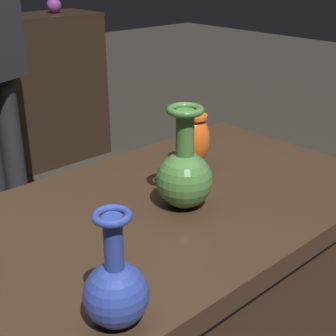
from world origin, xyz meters
name	(u,v)px	position (x,y,z in m)	size (l,w,h in m)	color
vase_centerpiece	(184,174)	(0.07, -0.03, 0.88)	(0.13, 0.13, 0.24)	#477A38
vase_tall_behind	(194,140)	(0.24, 0.10, 0.88)	(0.09, 0.09, 0.15)	#E55B1E
vase_left_accent	(116,289)	(-0.28, -0.25, 0.86)	(0.11, 0.11, 0.20)	#2D429E
shelf_vase_far_right	(54,4)	(1.04, 2.19, 1.05)	(0.10, 0.10, 0.19)	#7A388E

